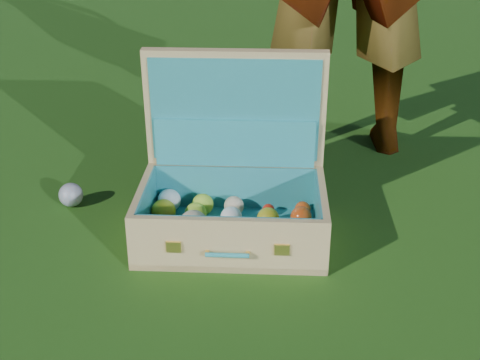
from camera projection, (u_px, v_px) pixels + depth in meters
name	position (u px, v px, depth m)	size (l,w,h in m)	color
ground	(214.00, 246.00, 1.87)	(60.00, 60.00, 0.00)	#215114
stray_ball	(71.00, 195.00, 2.08)	(0.08, 0.08, 0.08)	teal
suitcase	(231.00, 186.00, 1.90)	(0.61, 0.51, 0.51)	#DBB676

